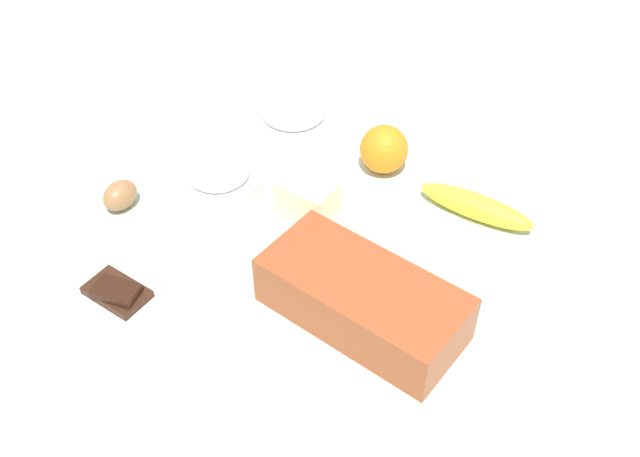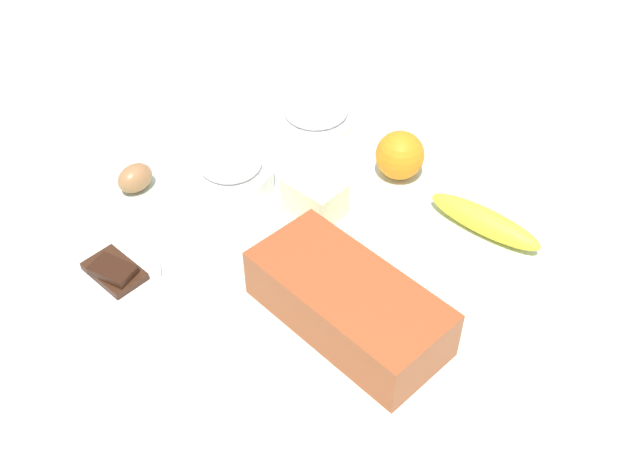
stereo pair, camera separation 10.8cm
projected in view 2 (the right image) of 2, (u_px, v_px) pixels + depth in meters
ground_plane at (320, 252)px, 1.12m from camera, size 2.40×2.40×0.02m
loaf_pan at (348, 302)px, 0.98m from camera, size 0.29×0.16×0.08m
flour_bowl at (232, 172)px, 1.19m from camera, size 0.14×0.14×0.07m
sugar_bowl at (316, 119)px, 1.30m from camera, size 0.14×0.14×0.08m
banana at (485, 221)px, 1.12m from camera, size 0.20×0.09×0.04m
orange_fruit at (400, 155)px, 1.21m from camera, size 0.08×0.08×0.08m
butter_block at (315, 197)px, 1.15m from camera, size 0.10×0.08×0.06m
egg_near_butter at (135, 178)px, 1.20m from camera, size 0.06×0.07×0.05m
chocolate_plate at (115, 275)px, 1.06m from camera, size 0.13×0.13×0.03m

